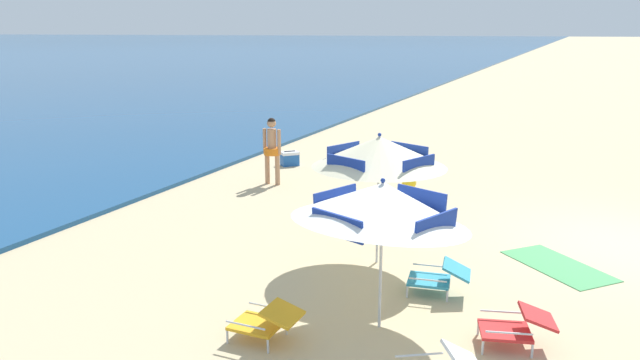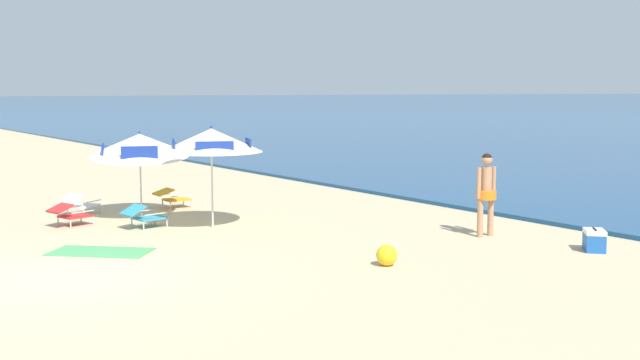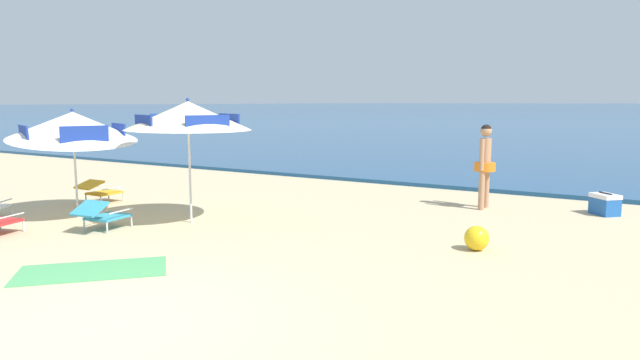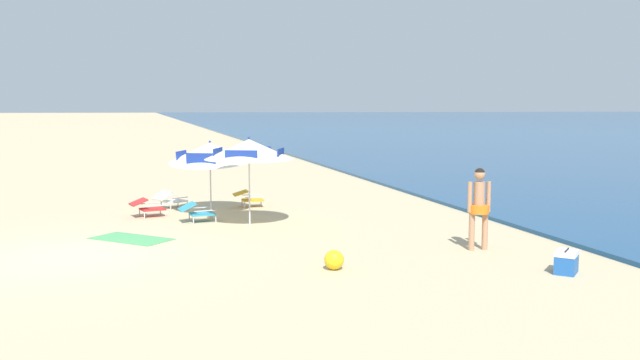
# 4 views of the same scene
# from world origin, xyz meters

# --- Properties ---
(ground_plane) EXTENTS (800.00, 800.00, 0.00)m
(ground_plane) POSITION_xyz_m (0.00, 0.00, 0.00)
(ground_plane) COLOR tan
(beach_umbrella_striped_main) EXTENTS (3.00, 2.98, 2.08)m
(beach_umbrella_striped_main) POSITION_xyz_m (-4.71, 3.17, 1.69)
(beach_umbrella_striped_main) COLOR silver
(beach_umbrella_striped_main) RESTS_ON ground
(beach_umbrella_striped_second) EXTENTS (2.46, 2.46, 2.19)m
(beach_umbrella_striped_second) POSITION_xyz_m (-2.56, 3.90, 1.88)
(beach_umbrella_striped_second) COLOR silver
(beach_umbrella_striped_second) RESTS_ON ground
(lounge_chair_under_umbrella) EXTENTS (0.59, 0.87, 0.50)m
(lounge_chair_under_umbrella) POSITION_xyz_m (-5.62, 4.36, 0.28)
(lounge_chair_under_umbrella) COLOR gold
(lounge_chair_under_umbrella) RESTS_ON ground
(lounge_chair_beside_umbrella) EXTENTS (0.65, 0.95, 0.52)m
(lounge_chair_beside_umbrella) POSITION_xyz_m (-3.40, 2.69, 0.27)
(lounge_chair_beside_umbrella) COLOR teal
(lounge_chair_beside_umbrella) RESTS_ON ground
(person_standing_near_shore) EXTENTS (0.41, 0.50, 1.68)m
(person_standing_near_shore) POSITION_xyz_m (1.47, 7.95, 0.97)
(person_standing_near_shore) COLOR tan
(person_standing_near_shore) RESTS_ON ground
(cooler_box) EXTENTS (0.60, 0.60, 0.43)m
(cooler_box) POSITION_xyz_m (3.60, 8.51, 0.20)
(cooler_box) COLOR #1E56A8
(cooler_box) RESTS_ON ground
(beach_ball) EXTENTS (0.36, 0.36, 0.36)m
(beach_ball) POSITION_xyz_m (2.29, 4.65, 0.18)
(beach_ball) COLOR yellow
(beach_ball) RESTS_ON ground
(beach_towel) EXTENTS (1.89, 1.93, 0.01)m
(beach_towel) POSITION_xyz_m (-1.55, 1.10, 0.01)
(beach_towel) COLOR #4C9E5B
(beach_towel) RESTS_ON ground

